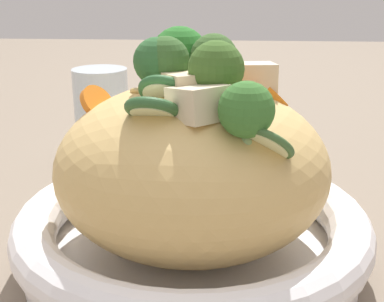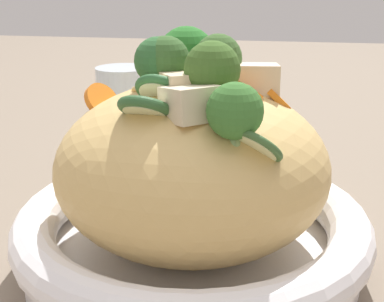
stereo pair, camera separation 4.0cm
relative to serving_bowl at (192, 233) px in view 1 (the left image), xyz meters
The scene contains 8 objects.
ground_plane 0.03m from the serving_bowl, ahead, with size 3.00×3.00×0.00m, color #7A6B5B.
serving_bowl is the anchor object (origin of this frame).
noodle_heap 0.06m from the serving_bowl, 85.84° to the left, with size 0.21×0.21×0.13m.
broccoli_florets 0.13m from the serving_bowl, ahead, with size 0.17×0.11×0.06m.
carrot_coins 0.11m from the serving_bowl, 68.66° to the right, with size 0.07×0.17×0.04m.
zucchini_slices 0.12m from the serving_bowl, behind, with size 0.08×0.12×0.05m.
chicken_chunks 0.12m from the serving_bowl, 112.06° to the right, with size 0.12×0.08×0.03m.
drinking_glass 0.27m from the serving_bowl, 28.27° to the left, with size 0.07×0.07×0.12m.
Camera 1 is at (-0.37, -0.03, 0.23)m, focal length 48.58 mm.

